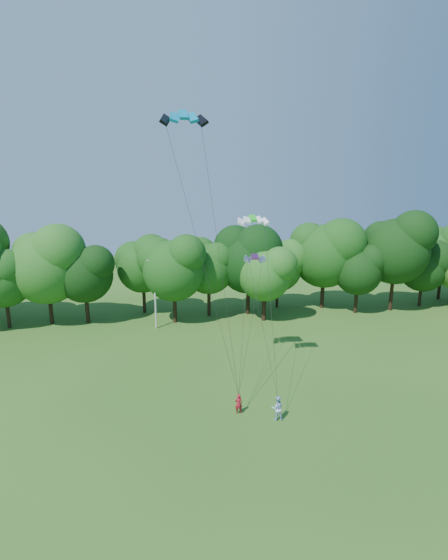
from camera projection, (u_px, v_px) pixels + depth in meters
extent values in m
plane|color=#265B18|center=(250.00, 546.00, 21.42)|extent=(160.00, 160.00, 0.00)
cylinder|color=beige|center=(155.00, 294.00, 50.50)|extent=(0.21, 0.21, 8.32)
cube|color=beige|center=(154.00, 261.00, 49.56)|extent=(1.56, 0.74, 0.08)
imported|color=#B51729|center=(239.00, 404.00, 33.07)|extent=(0.60, 0.40, 1.59)
imported|color=#B4D1FA|center=(277.00, 408.00, 32.19)|extent=(0.99, 0.81, 1.87)
cube|color=#057DA8|center=(183.00, 115.00, 30.60)|extent=(3.23, 1.54, 0.84)
cube|color=#1FD420|center=(253.00, 218.00, 35.09)|extent=(2.45, 1.10, 0.49)
cube|color=#D93C9E|center=(255.00, 257.00, 39.99)|extent=(2.15, 1.28, 0.42)
cylinder|color=black|center=(248.00, 298.00, 56.28)|extent=(0.45, 0.45, 4.29)
ellipsoid|color=black|center=(249.00, 255.00, 54.93)|extent=(8.58, 8.58, 9.36)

